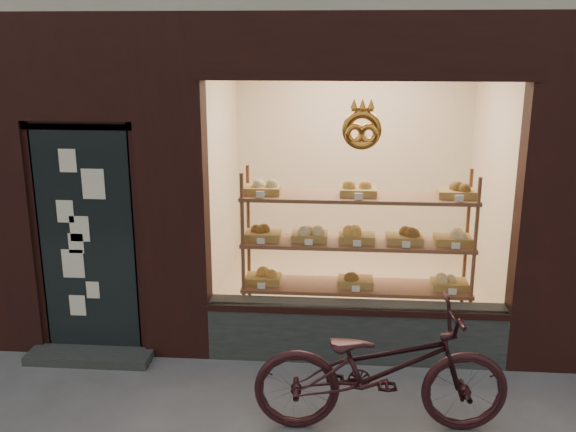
{
  "coord_description": "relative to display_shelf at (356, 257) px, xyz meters",
  "views": [
    {
      "loc": [
        0.27,
        -3.33,
        2.87
      ],
      "look_at": [
        -0.16,
        2.0,
        1.4
      ],
      "focal_mm": 40.0,
      "sensor_mm": 36.0,
      "label": 1
    }
  ],
  "objects": [
    {
      "name": "bicycle",
      "position": [
        0.16,
        -1.51,
        -0.35
      ],
      "size": [
        1.94,
        0.78,
        1.0
      ],
      "primitive_type": "imported",
      "rotation": [
        0.0,
        0.0,
        1.63
      ],
      "color": "black",
      "rests_on": "ground"
    },
    {
      "name": "display_shelf",
      "position": [
        0.0,
        0.0,
        0.0
      ],
      "size": [
        2.2,
        0.45,
        1.7
      ],
      "color": "brown",
      "rests_on": "ground"
    }
  ]
}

